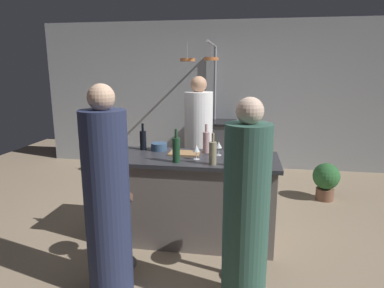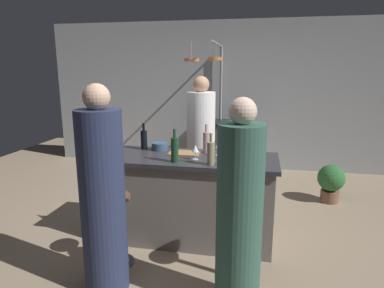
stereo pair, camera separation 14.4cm
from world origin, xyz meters
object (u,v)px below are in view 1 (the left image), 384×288
(wine_bottle_white, at_px, (213,153))
(mixing_bowl_wooden, at_px, (251,159))
(wine_bottle_dark, at_px, (143,140))
(mixing_bowl_blue, at_px, (159,147))
(wine_glass_by_chef, at_px, (196,149))
(bar_stool_left, at_px, (120,228))
(wine_glass_near_right_guest, at_px, (219,146))
(wine_bottle_amber, at_px, (118,147))
(pepper_mill, at_px, (239,156))
(potted_plant, at_px, (326,179))
(wine_bottle_green, at_px, (176,149))
(chef, at_px, (198,148))
(guest_left, at_px, (107,200))
(cutting_board, at_px, (185,153))
(guest_right, at_px, (246,215))
(stove_range, at_px, (213,146))
(mixing_bowl_ceramic, at_px, (243,152))
(wine_bottle_rose, at_px, (206,142))
(bar_stool_right, at_px, (239,237))

(wine_bottle_white, distance_m, mixing_bowl_wooden, 0.38)
(wine_bottle_dark, bearing_deg, mixing_bowl_blue, 0.90)
(wine_glass_by_chef, bearing_deg, wine_bottle_dark, 153.65)
(bar_stool_left, relative_size, wine_glass_near_right_guest, 4.66)
(wine_bottle_amber, distance_m, wine_glass_by_chef, 0.77)
(pepper_mill, relative_size, wine_glass_near_right_guest, 1.44)
(mixing_bowl_wooden, bearing_deg, bar_stool_left, -157.44)
(bar_stool_left, height_order, wine_glass_near_right_guest, wine_glass_near_right_guest)
(potted_plant, xyz_separation_m, wine_bottle_green, (-1.77, -1.57, 0.73))
(chef, xyz_separation_m, wine_glass_by_chef, (0.12, -0.97, 0.22))
(wine_glass_near_right_guest, bearing_deg, mixing_bowl_wooden, -35.87)
(guest_left, distance_m, pepper_mill, 1.23)
(pepper_mill, bearing_deg, wine_glass_near_right_guest, 119.83)
(potted_plant, bearing_deg, wine_bottle_green, -138.44)
(wine_bottle_dark, height_order, wine_bottle_amber, wine_bottle_amber)
(bar_stool_left, bearing_deg, wine_bottle_green, 41.98)
(bar_stool_left, relative_size, wine_bottle_white, 2.25)
(guest_left, bearing_deg, wine_bottle_dark, 93.36)
(chef, height_order, wine_glass_by_chef, chef)
(guest_left, xyz_separation_m, cutting_board, (0.42, 1.06, 0.13))
(bar_stool_left, xyz_separation_m, pepper_mill, (1.05, 0.34, 0.63))
(cutting_board, relative_size, wine_bottle_green, 0.99)
(chef, xyz_separation_m, guest_right, (0.61, -1.85, -0.04))
(stove_range, height_order, mixing_bowl_wooden, mixing_bowl_wooden)
(mixing_bowl_blue, bearing_deg, wine_bottle_dark, -179.10)
(mixing_bowl_ceramic, bearing_deg, wine_bottle_green, -149.69)
(cutting_board, height_order, wine_glass_by_chef, wine_glass_by_chef)
(stove_range, distance_m, wine_glass_by_chef, 2.61)
(stove_range, relative_size, mixing_bowl_wooden, 5.90)
(wine_bottle_white, bearing_deg, wine_glass_near_right_guest, 85.67)
(wine_bottle_rose, height_order, mixing_bowl_ceramic, wine_bottle_rose)
(guest_left, distance_m, mixing_bowl_wooden, 1.39)
(mixing_bowl_ceramic, xyz_separation_m, mixing_bowl_blue, (-0.92, 0.07, 0.00))
(guest_right, bearing_deg, pepper_mill, 96.00)
(stove_range, height_order, mixing_bowl_blue, mixing_bowl_blue)
(bar_stool_left, bearing_deg, guest_left, -81.78)
(pepper_mill, bearing_deg, wine_bottle_amber, 176.26)
(chef, height_order, mixing_bowl_wooden, chef)
(mixing_bowl_wooden, relative_size, mixing_bowl_blue, 0.85)
(cutting_board, relative_size, wine_glass_by_chef, 2.19)
(potted_plant, bearing_deg, cutting_board, -144.37)
(guest_left, relative_size, wine_bottle_amber, 5.35)
(bar_stool_right, height_order, pepper_mill, pepper_mill)
(stove_range, xyz_separation_m, wine_bottle_amber, (-0.68, -2.65, 0.58))
(wine_bottle_green, distance_m, wine_bottle_amber, 0.59)
(mixing_bowl_wooden, bearing_deg, cutting_board, 160.92)
(guest_right, bearing_deg, chef, 108.30)
(mixing_bowl_blue, bearing_deg, potted_plant, 28.69)
(pepper_mill, xyz_separation_m, wine_glass_by_chef, (-0.42, 0.19, 0.00))
(potted_plant, bearing_deg, wine_bottle_amber, -146.60)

